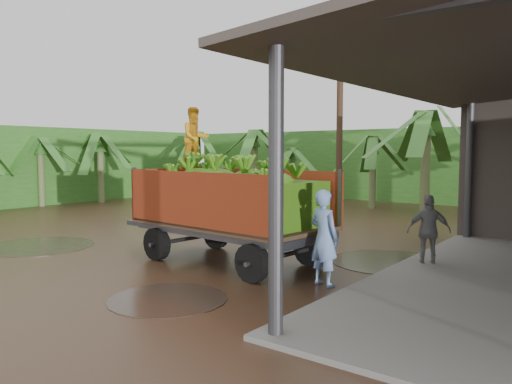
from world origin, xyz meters
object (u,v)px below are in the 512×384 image
man_blue (324,238)px  utility_pole (340,111)px  man_grey (429,231)px  banana_trailer (230,203)px

man_blue → utility_pole: (-4.52, 9.14, 3.11)m
utility_pole → man_blue: bearing=-63.7°
man_grey → utility_pole: (-5.55, 6.42, 3.23)m
man_grey → utility_pole: size_ratio=0.20×
man_grey → banana_trailer: bearing=4.6°
man_blue → man_grey: bearing=-95.9°
banana_trailer → man_grey: 4.34m
banana_trailer → man_grey: banana_trailer is taller
man_blue → man_grey: 2.91m
banana_trailer → utility_pole: bearing=106.9°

